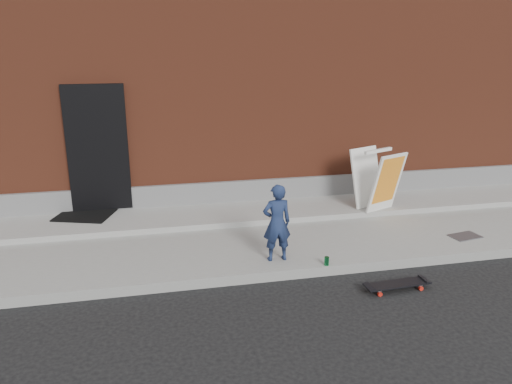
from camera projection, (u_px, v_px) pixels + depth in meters
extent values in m
plane|color=black|center=(282.00, 281.00, 7.00)|extent=(80.00, 80.00, 0.00)
cube|color=gray|center=(259.00, 237.00, 8.38)|extent=(20.00, 3.00, 0.15)
cube|color=gray|center=(248.00, 212.00, 9.19)|extent=(20.00, 1.20, 0.10)
cube|color=brown|center=(212.00, 70.00, 12.82)|extent=(20.00, 8.00, 5.00)
cube|color=slate|center=(242.00, 191.00, 9.65)|extent=(20.00, 0.10, 0.40)
cube|color=black|center=(98.00, 148.00, 8.83)|extent=(1.05, 0.12, 2.25)
imported|color=#1B294E|center=(277.00, 223.00, 7.16)|extent=(0.43, 0.29, 1.15)
cylinder|color=red|center=(413.00, 282.00, 6.90)|extent=(0.06, 0.04, 0.06)
cylinder|color=red|center=(421.00, 288.00, 6.72)|extent=(0.06, 0.04, 0.06)
cylinder|color=red|center=(373.00, 287.00, 6.75)|extent=(0.06, 0.04, 0.06)
cylinder|color=red|center=(380.00, 294.00, 6.57)|extent=(0.06, 0.04, 0.06)
cube|color=#9D9DA1|center=(417.00, 282.00, 6.80)|extent=(0.07, 0.20, 0.02)
cube|color=#9D9DA1|center=(377.00, 288.00, 6.65)|extent=(0.07, 0.20, 0.02)
cube|color=black|center=(397.00, 284.00, 6.72)|extent=(0.90, 0.27, 0.02)
cube|color=white|center=(387.00, 183.00, 8.92)|extent=(0.73, 0.53, 1.09)
cube|color=white|center=(366.00, 177.00, 9.30)|extent=(0.73, 0.53, 1.09)
cube|color=yellow|center=(388.00, 186.00, 8.91)|extent=(0.60, 0.42, 0.87)
cube|color=white|center=(378.00, 151.00, 8.95)|extent=(0.64, 0.31, 0.06)
cylinder|color=#1A8440|center=(327.00, 261.00, 7.12)|extent=(0.07, 0.07, 0.13)
cube|color=black|center=(85.00, 215.00, 8.86)|extent=(1.12, 1.00, 0.03)
cube|color=#5C5C61|center=(465.00, 236.00, 8.18)|extent=(0.53, 0.39, 0.01)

